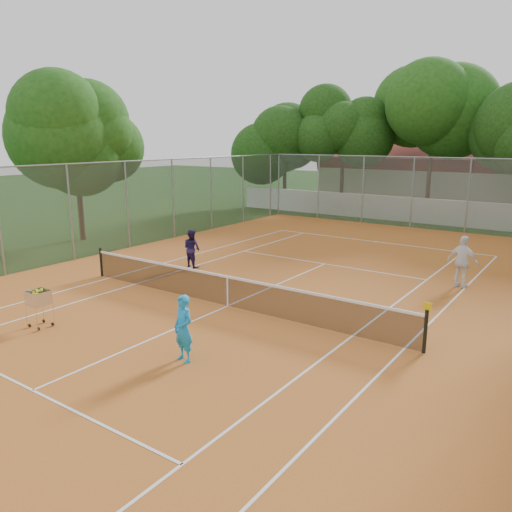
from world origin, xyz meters
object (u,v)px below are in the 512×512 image
Objects in this scene: tennis_net at (228,291)px; player_far_right at (463,262)px; player_near at (183,329)px; player_far_left at (192,248)px; clubhouse at (437,175)px; ball_hopper at (39,307)px.

player_far_right reaches higher than tennis_net.
player_far_left is at bearing 142.21° from player_near.
tennis_net is 7.87× the size of player_far_left.
tennis_net is 29.12m from clubhouse.
player_far_right is at bearing 48.97° from tennis_net.
player_far_left is (-4.10, 2.94, 0.26)m from tennis_net.
player_near is at bearing -83.76° from clubhouse.
player_near is at bearing 80.61° from player_far_right.
tennis_net is 8.13m from player_far_right.
clubhouse is 10.87× the size of player_far_left.
tennis_net is 6.59× the size of player_far_right.
tennis_net is at bearing 60.74° from player_far_right.
clubhouse is 24.05m from player_far_right.
ball_hopper reaches higher than tennis_net.
tennis_net is at bearing 150.92° from player_far_left.
player_near is 10.43m from player_far_right.
tennis_net is 7.57× the size of player_near.
player_far_right reaches higher than player_far_left.
tennis_net is 5.26m from ball_hopper.
player_far_left is 1.35× the size of ball_hopper.
tennis_net is 0.72× the size of clubhouse.
ball_hopper is (-3.08, -4.27, 0.07)m from tennis_net.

